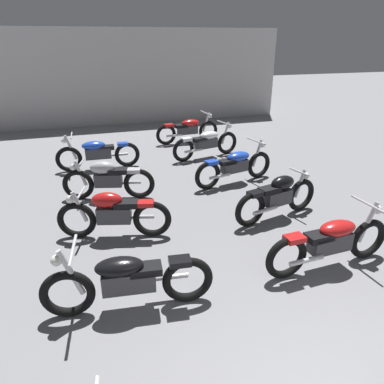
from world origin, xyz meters
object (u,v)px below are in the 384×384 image
object	(u,v)px
motorcycle_left_row_4	(98,153)
motorcycle_right_row_1	(331,241)
motorcycle_right_row_3	(235,165)
motorcycle_right_row_4	(206,142)
motorcycle_left_row_2	(113,213)
motorcycle_left_row_3	(108,179)
motorcycle_right_row_5	(188,129)
motorcycle_left_row_1	(128,279)
motorcycle_right_row_2	(278,196)

from	to	relation	value
motorcycle_left_row_4	motorcycle_right_row_1	bearing A→B (deg)	-61.88
motorcycle_right_row_3	motorcycle_right_row_4	xyz separation A→B (m)	(0.03, 2.09, 0.00)
motorcycle_right_row_1	motorcycle_right_row_4	distance (m)	5.67
motorcycle_right_row_4	motorcycle_left_row_2	bearing A→B (deg)	-129.02
motorcycle_left_row_3	motorcycle_left_row_4	xyz separation A→B (m)	(-0.07, 2.02, -0.01)
motorcycle_left_row_3	motorcycle_right_row_5	bearing A→B (deg)	52.12
motorcycle_left_row_2	motorcycle_left_row_4	distance (m)	3.71
motorcycle_left_row_4	motorcycle_left_row_2	bearing A→B (deg)	-89.87
motorcycle_right_row_4	motorcycle_right_row_5	distance (m)	1.72
motorcycle_left_row_1	motorcycle_right_row_2	world-z (taller)	motorcycle_left_row_1
motorcycle_left_row_3	motorcycle_right_row_4	bearing A→B (deg)	34.91
motorcycle_right_row_3	motorcycle_left_row_4	bearing A→B (deg)	146.33
motorcycle_left_row_2	motorcycle_right_row_4	xyz separation A→B (m)	(3.06, 3.78, -0.01)
motorcycle_left_row_2	motorcycle_right_row_5	size ratio (longest dim) A/B	0.89
motorcycle_left_row_1	motorcycle_right_row_3	world-z (taller)	same
motorcycle_left_row_4	motorcycle_right_row_3	world-z (taller)	same
motorcycle_left_row_4	motorcycle_right_row_1	world-z (taller)	same
motorcycle_left_row_4	motorcycle_right_row_2	world-z (taller)	motorcycle_left_row_4
motorcycle_right_row_1	motorcycle_right_row_2	bearing A→B (deg)	87.14
motorcycle_left_row_3	motorcycle_left_row_4	size ratio (longest dim) A/B	0.89
motorcycle_left_row_2	motorcycle_right_row_5	world-z (taller)	motorcycle_right_row_5
motorcycle_right_row_4	motorcycle_right_row_1	bearing A→B (deg)	-90.76
motorcycle_left_row_2	motorcycle_right_row_1	size ratio (longest dim) A/B	0.89
motorcycle_right_row_3	motorcycle_left_row_3	bearing A→B (deg)	-179.98
motorcycle_left_row_3	motorcycle_right_row_5	xyz separation A→B (m)	(2.96, 3.81, -0.01)
motorcycle_left_row_1	motorcycle_right_row_4	bearing A→B (deg)	61.39
motorcycle_left_row_1	motorcycle_right_row_4	distance (m)	6.45
motorcycle_left_row_3	motorcycle_right_row_4	xyz separation A→B (m)	(3.00, 2.09, -0.01)
motorcycle_right_row_1	motorcycle_right_row_5	world-z (taller)	same
motorcycle_left_row_4	motorcycle_right_row_4	distance (m)	3.07
motorcycle_left_row_1	motorcycle_left_row_4	distance (m)	5.60
motorcycle_left_row_2	motorcycle_right_row_4	size ratio (longest dim) A/B	0.90
motorcycle_right_row_1	motorcycle_right_row_2	xyz separation A→B (m)	(0.08, 1.68, 0.01)
motorcycle_right_row_2	motorcycle_right_row_3	xyz separation A→B (m)	(-0.04, 1.90, -0.01)
motorcycle_right_row_2	motorcycle_right_row_1	bearing A→B (deg)	-92.86
motorcycle_right_row_2	motorcycle_right_row_5	xyz separation A→B (m)	(-0.04, 5.71, -0.01)
motorcycle_left_row_3	motorcycle_right_row_1	distance (m)	4.62
motorcycle_right_row_2	motorcycle_right_row_3	distance (m)	1.90
motorcycle_left_row_2	motorcycle_right_row_4	distance (m)	4.86
motorcycle_right_row_2	motorcycle_right_row_4	xyz separation A→B (m)	(-0.01, 3.99, -0.01)
motorcycle_right_row_2	motorcycle_right_row_4	bearing A→B (deg)	90.12
motorcycle_right_row_1	motorcycle_right_row_4	bearing A→B (deg)	89.24
motorcycle_right_row_1	motorcycle_right_row_3	size ratio (longest dim) A/B	1.01
motorcycle_left_row_2	motorcycle_right_row_5	bearing A→B (deg)	61.15
motorcycle_left_row_1	motorcycle_left_row_4	size ratio (longest dim) A/B	1.00
motorcycle_left_row_2	motorcycle_left_row_4	size ratio (longest dim) A/B	0.89
motorcycle_left_row_1	motorcycle_right_row_3	bearing A→B (deg)	49.47
motorcycle_left_row_3	motorcycle_right_row_4	distance (m)	3.65
motorcycle_left_row_3	motorcycle_left_row_4	distance (m)	2.02
motorcycle_right_row_1	motorcycle_right_row_3	world-z (taller)	same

